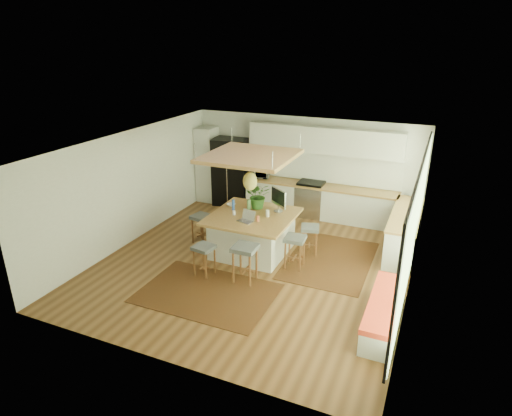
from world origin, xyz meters
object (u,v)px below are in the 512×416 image
at_px(laptop, 245,217).
at_px(microwave, 260,171).
at_px(fridge, 231,174).
at_px(island, 252,234).
at_px(monitor, 278,201).
at_px(stool_right_back, 310,239).
at_px(stool_near_left, 204,260).
at_px(stool_right_front, 295,253).
at_px(stool_left_side, 202,229).
at_px(stool_near_right, 245,266).
at_px(island_plant, 258,198).

relative_size(laptop, microwave, 0.67).
relative_size(fridge, island, 1.08).
bearing_deg(monitor, stool_right_back, 38.83).
distance_m(stool_near_left, stool_right_back, 2.52).
bearing_deg(monitor, stool_near_left, -79.45).
bearing_deg(monitor, stool_right_front, -10.01).
bearing_deg(stool_left_side, microwave, 82.56).
distance_m(stool_near_left, monitor, 2.22).
relative_size(stool_near_left, stool_near_right, 0.85).
bearing_deg(stool_right_back, island_plant, 178.90).
height_order(island, stool_near_right, island).
bearing_deg(stool_right_back, stool_near_left, -133.56).
distance_m(monitor, microwave, 2.71).
xyz_separation_m(stool_left_side, laptop, (1.35, -0.39, 0.70)).
bearing_deg(stool_right_back, monitor, -179.47).
xyz_separation_m(fridge, microwave, (0.93, -0.00, 0.18)).
height_order(island, island_plant, island_plant).
xyz_separation_m(fridge, stool_right_back, (3.15, -2.29, -0.57)).
height_order(stool_near_left, stool_near_right, stool_near_right).
xyz_separation_m(stool_near_left, island_plant, (0.44, 1.85, 0.82)).
xyz_separation_m(fridge, stool_right_front, (3.04, -3.05, -0.57)).
distance_m(island, stool_right_back, 1.32).
bearing_deg(island_plant, stool_right_front, -33.52).
relative_size(stool_near_right, microwave, 1.48).
xyz_separation_m(stool_right_front, laptop, (-1.12, -0.09, 0.70)).
bearing_deg(fridge, monitor, -53.30).
height_order(stool_near_left, stool_left_side, stool_left_side).
bearing_deg(stool_left_side, monitor, 14.32).
height_order(stool_near_right, stool_right_back, stool_near_right).
bearing_deg(stool_right_back, fridge, 143.93).
bearing_deg(stool_near_left, microwave, 96.71).
height_order(stool_left_side, microwave, microwave).
distance_m(stool_near_left, island_plant, 2.07).
bearing_deg(island, stool_right_back, 20.11).
relative_size(stool_near_left, stool_right_back, 0.99).
bearing_deg(monitor, stool_near_right, -54.00).
bearing_deg(island, island_plant, 96.64).
bearing_deg(fridge, microwave, -9.25).
bearing_deg(monitor, laptop, -79.73).
bearing_deg(fridge, stool_left_side, -87.54).
height_order(fridge, stool_near_right, fridge).
bearing_deg(stool_left_side, island, 0.54).
bearing_deg(microwave, laptop, -87.51).
distance_m(stool_left_side, island_plant, 1.60).
bearing_deg(stool_left_side, stool_right_front, -6.83).
height_order(monitor, microwave, monitor).
xyz_separation_m(stool_right_back, stool_left_side, (-2.58, -0.47, 0.00)).
xyz_separation_m(stool_near_right, microwave, (-1.37, 4.01, 0.75)).
bearing_deg(laptop, stool_right_front, 19.54).
distance_m(stool_right_front, monitor, 1.31).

